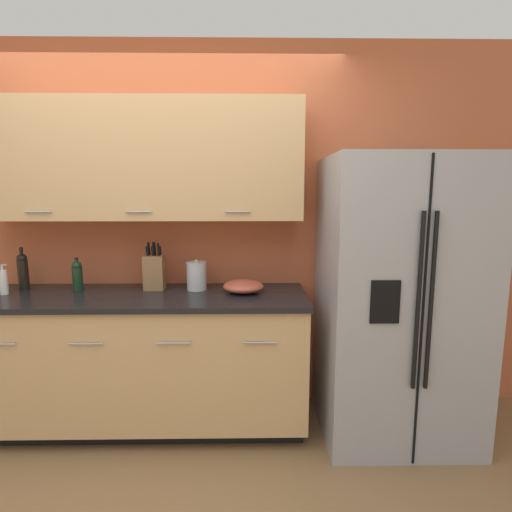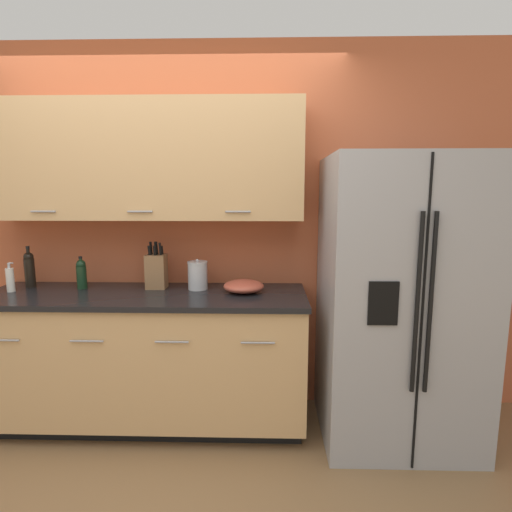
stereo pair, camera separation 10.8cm
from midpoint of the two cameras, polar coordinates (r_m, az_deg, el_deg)
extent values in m
cube|color=#BC5B38|center=(2.97, -11.32, 3.59)|extent=(10.00, 0.05, 2.60)
cube|color=tan|center=(2.81, -14.38, 12.98)|extent=(2.09, 0.32, 0.77)
cylinder|color=#99999E|center=(2.88, -27.19, 5.68)|extent=(0.16, 0.01, 0.01)
cylinder|color=#99999E|center=(2.64, -15.13, 6.14)|extent=(0.16, 0.01, 0.01)
cylinder|color=#99999E|center=(2.54, -1.36, 6.34)|extent=(0.16, 0.01, 0.01)
cube|color=black|center=(3.09, -13.70, -20.86)|extent=(2.07, 0.54, 0.09)
cube|color=tan|center=(2.86, -14.25, -13.54)|extent=(2.11, 0.62, 0.79)
cube|color=black|center=(2.72, -14.65, -5.55)|extent=(2.13, 0.64, 0.03)
cylinder|color=#99999E|center=(2.82, -31.55, -10.24)|extent=(0.20, 0.01, 0.01)
cylinder|color=#99999E|center=(2.59, -21.92, -11.23)|extent=(0.20, 0.01, 0.01)
cylinder|color=#99999E|center=(2.43, -10.67, -12.00)|extent=(0.20, 0.01, 0.01)
cylinder|color=#99999E|center=(2.38, 1.60, -12.31)|extent=(0.20, 0.01, 0.01)
cube|color=#9E9EA0|center=(2.71, 20.77, -6.01)|extent=(0.94, 0.76, 1.79)
cube|color=black|center=(2.37, 23.84, -8.35)|extent=(0.01, 0.01, 1.76)
cylinder|color=black|center=(2.32, 23.31, -6.37)|extent=(0.02, 0.02, 0.99)
cylinder|color=black|center=(2.34, 24.91, -6.30)|extent=(0.02, 0.02, 0.99)
cube|color=black|center=(2.27, 19.04, -6.44)|extent=(0.16, 0.01, 0.24)
cube|color=olive|center=(2.82, -12.97, -2.18)|extent=(0.13, 0.12, 0.23)
cylinder|color=black|center=(2.82, -13.72, 1.10)|extent=(0.02, 0.03, 0.09)
cylinder|color=black|center=(2.79, -13.90, 0.77)|extent=(0.02, 0.03, 0.07)
cylinder|color=black|center=(2.81, -13.00, 1.11)|extent=(0.02, 0.04, 0.09)
cylinder|color=black|center=(2.78, -13.17, 0.77)|extent=(0.02, 0.03, 0.07)
cylinder|color=black|center=(2.80, -12.27, 0.82)|extent=(0.02, 0.03, 0.06)
cylinder|color=black|center=(2.77, -12.45, 0.99)|extent=(0.02, 0.03, 0.09)
cylinder|color=black|center=(3.17, -28.75, -2.13)|extent=(0.07, 0.07, 0.20)
sphere|color=black|center=(3.16, -28.90, -0.11)|extent=(0.06, 0.06, 0.06)
cylinder|color=black|center=(3.15, -28.94, 0.30)|extent=(0.02, 0.02, 0.07)
cylinder|color=black|center=(3.15, -28.99, 1.08)|extent=(0.02, 0.02, 0.02)
cylinder|color=silver|center=(3.10, -30.84, -2.96)|extent=(0.05, 0.05, 0.16)
cylinder|color=#B2B2B5|center=(3.08, -30.98, -1.19)|extent=(0.02, 0.02, 0.04)
cylinder|color=#B2B2B5|center=(3.07, -30.77, -0.87)|extent=(0.03, 0.01, 0.01)
cylinder|color=black|center=(2.98, -22.69, -2.83)|extent=(0.07, 0.07, 0.16)
sphere|color=black|center=(2.96, -22.79, -1.12)|extent=(0.06, 0.06, 0.06)
cylinder|color=black|center=(2.96, -22.81, -0.83)|extent=(0.02, 0.02, 0.05)
cylinder|color=black|center=(2.96, -22.85, -0.19)|extent=(0.02, 0.02, 0.01)
cylinder|color=#B7B7BA|center=(2.75, -7.21, -2.88)|extent=(0.13, 0.13, 0.18)
cylinder|color=#B7B7BA|center=(2.73, -7.25, -0.91)|extent=(0.14, 0.14, 0.01)
sphere|color=#B7B7BA|center=(2.73, -7.26, -0.66)|extent=(0.02, 0.02, 0.02)
ellipsoid|color=#B24C38|center=(2.65, -0.60, -4.34)|extent=(0.27, 0.27, 0.08)
camera|label=1|loc=(0.05, -88.79, 0.19)|focal=28.00mm
camera|label=2|loc=(0.05, 91.21, -0.19)|focal=28.00mm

